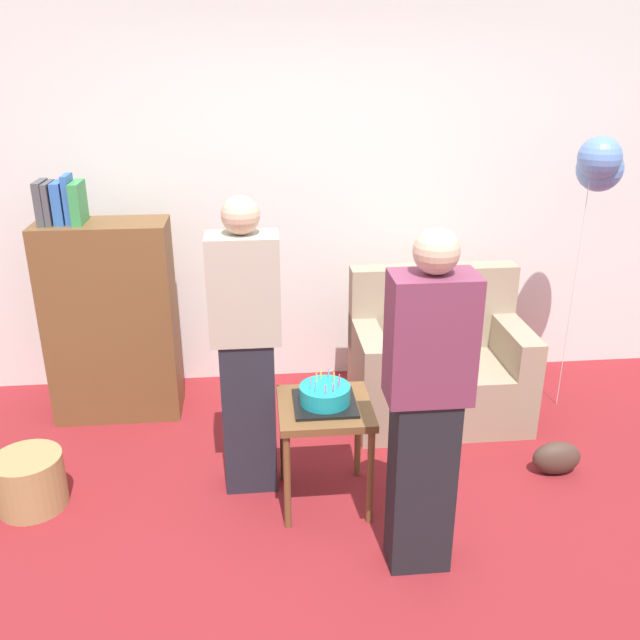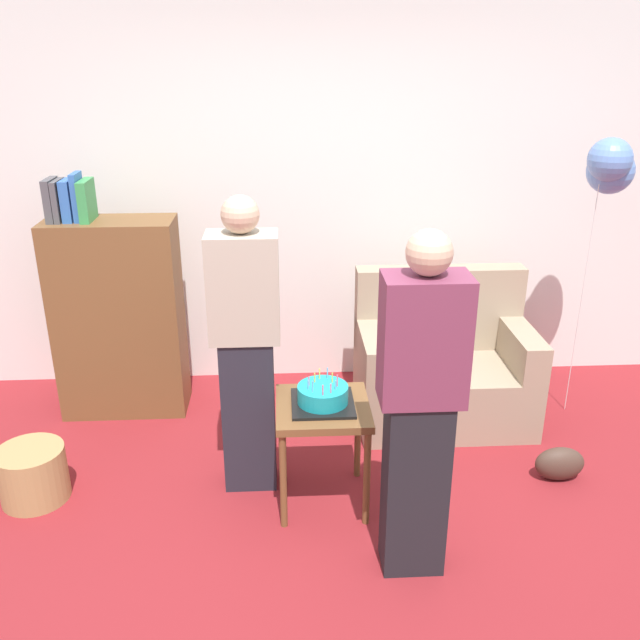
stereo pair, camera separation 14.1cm
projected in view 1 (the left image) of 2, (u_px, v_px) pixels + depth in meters
The scene contains 11 objects.
ground_plane at pixel (347, 556), 3.28m from camera, with size 8.00×8.00×0.00m, color maroon.
wall_back at pixel (310, 193), 4.67m from camera, with size 6.00×0.10×2.70m, color silver.
couch at pixel (437, 366), 4.45m from camera, with size 1.10×0.70×0.96m.
bookshelf at pixel (110, 318), 4.33m from camera, with size 0.80×0.36×1.59m.
side_table at pixel (325, 420), 3.51m from camera, with size 0.48×0.48×0.58m.
birthday_cake at pixel (325, 396), 3.46m from camera, with size 0.32×0.32×0.17m.
person_blowing_candles at pixel (246, 348), 3.52m from camera, with size 0.36×0.22×1.63m.
person_holding_cake at pixel (426, 407), 2.95m from camera, with size 0.36×0.22×1.63m.
wicker_basket at pixel (30, 481), 3.59m from camera, with size 0.36×0.36×0.30m, color #A88451.
handbag at pixel (556, 458), 3.89m from camera, with size 0.28×0.14×0.20m, color #473328.
balloon_bunch at pixel (600, 164), 4.11m from camera, with size 0.33×0.36×1.80m.
Camera 1 is at (-0.39, -2.59, 2.29)m, focal length 38.12 mm.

